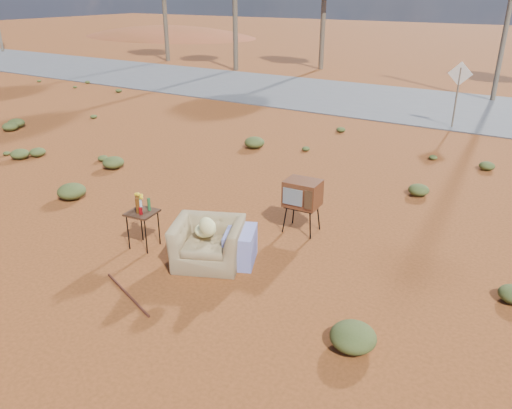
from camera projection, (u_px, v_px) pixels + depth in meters
The scene contains 9 objects.
ground at pixel (202, 273), 8.31m from camera, with size 140.00×140.00×0.00m, color brown.
highway at pixel (429, 106), 20.03m from camera, with size 140.00×7.00×0.04m, color #565659.
dirt_mound at pixel (169, 37), 49.30m from camera, with size 26.00×18.00×2.00m, color #953E24.
armchair at pixel (214, 238), 8.44m from camera, with size 1.51×1.33×1.01m.
tv_unit at pixel (303, 194), 9.43m from camera, with size 0.68×0.56×1.05m.
side_table at pixel (141, 210), 8.90m from camera, with size 0.54×0.54×0.99m.
rusty_bar at pixel (128, 294), 7.69m from camera, with size 0.04×0.04×1.45m, color #4A1E13.
road_sign at pixel (459, 83), 16.37m from camera, with size 0.78×0.06×2.19m.
scrub_patch at pixel (285, 177), 12.10m from camera, with size 17.49×8.07×0.33m.
Camera 1 is at (4.52, -5.64, 4.35)m, focal length 35.00 mm.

